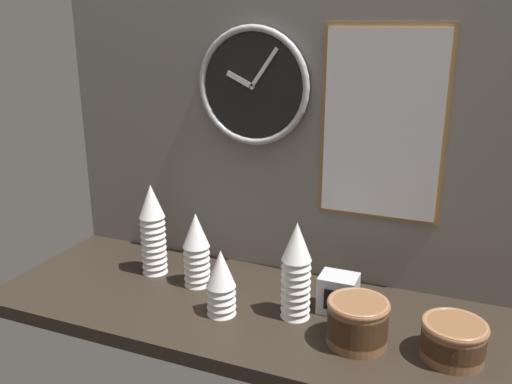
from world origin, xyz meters
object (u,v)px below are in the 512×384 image
at_px(cup_stack_center_left, 196,249).
at_px(bowl_stack_right, 357,321).
at_px(bowl_stack_far_right, 453,339).
at_px(wall_clock, 253,86).
at_px(cup_stack_left, 153,229).
at_px(menu_board, 382,126).
at_px(napkin_dispenser, 338,293).
at_px(cup_stack_center, 221,282).
at_px(cup_stack_center_right, 296,270).

distance_m(cup_stack_center_left, bowl_stack_right, 0.53).
bearing_deg(bowl_stack_far_right, wall_clock, 155.20).
height_order(cup_stack_left, menu_board, menu_board).
bearing_deg(bowl_stack_right, wall_clock, 142.23).
height_order(cup_stack_center_left, napkin_dispenser, cup_stack_center_left).
bearing_deg(wall_clock, cup_stack_left, -148.81).
height_order(cup_stack_center, cup_stack_left, cup_stack_left).
bearing_deg(wall_clock, menu_board, 1.33).
distance_m(bowl_stack_right, wall_clock, 0.73).
xyz_separation_m(bowl_stack_far_right, napkin_dispenser, (-0.30, 0.11, 0.00)).
xyz_separation_m(cup_stack_center, wall_clock, (-0.04, 0.32, 0.49)).
bearing_deg(menu_board, cup_stack_center, -136.65).
bearing_deg(bowl_stack_far_right, bowl_stack_right, -173.47).
xyz_separation_m(bowl_stack_right, wall_clock, (-0.41, 0.32, 0.52)).
bearing_deg(cup_stack_center, bowl_stack_right, -0.16).
bearing_deg(napkin_dispenser, cup_stack_center_left, -179.02).
distance_m(cup_stack_center, menu_board, 0.61).
relative_size(cup_stack_left, bowl_stack_far_right, 1.89).
distance_m(cup_stack_center_left, menu_board, 0.64).
distance_m(cup_stack_center_right, menu_board, 0.46).
xyz_separation_m(bowl_stack_right, bowl_stack_far_right, (0.22, 0.03, -0.01)).
bearing_deg(bowl_stack_far_right, cup_stack_left, 171.92).
bearing_deg(cup_stack_center_right, menu_board, 59.39).
height_order(bowl_stack_far_right, menu_board, menu_board).
bearing_deg(cup_stack_center_right, bowl_stack_far_right, -5.62).
xyz_separation_m(cup_stack_center, cup_stack_center_left, (-0.14, 0.13, 0.02)).
bearing_deg(bowl_stack_far_right, cup_stack_center_right, 174.38).
bearing_deg(cup_stack_center_left, cup_stack_center_right, -10.90).
bearing_deg(cup_stack_center_right, cup_stack_center, -161.36).
height_order(cup_stack_left, bowl_stack_right, cup_stack_left).
distance_m(cup_stack_left, bowl_stack_right, 0.70).
bearing_deg(cup_stack_center_left, napkin_dispenser, 0.98).
bearing_deg(cup_stack_center_right, napkin_dispenser, 35.93).
bearing_deg(bowl_stack_right, menu_board, 94.70).
xyz_separation_m(bowl_stack_far_right, wall_clock, (-0.63, 0.29, 0.53)).
xyz_separation_m(cup_stack_center, napkin_dispenser, (0.29, 0.14, -0.04)).
distance_m(wall_clock, menu_board, 0.39).
distance_m(wall_clock, napkin_dispenser, 0.65).
height_order(cup_stack_center, cup_stack_center_right, cup_stack_center_right).
bearing_deg(cup_stack_center, napkin_dispenser, 25.16).
bearing_deg(menu_board, cup_stack_center_right, -120.61).
bearing_deg(cup_stack_center_left, cup_stack_left, 171.68).
bearing_deg(cup_stack_center, bowl_stack_far_right, 2.35).
bearing_deg(cup_stack_center_left, menu_board, 21.99).
distance_m(menu_board, napkin_dispenser, 0.48).
bearing_deg(napkin_dispenser, bowl_stack_far_right, -20.06).
relative_size(menu_board, napkin_dispenser, 5.19).
relative_size(cup_stack_center_right, cup_stack_center_left, 1.18).
xyz_separation_m(cup_stack_left, menu_board, (0.65, 0.17, 0.34)).
bearing_deg(menu_board, wall_clock, -178.67).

